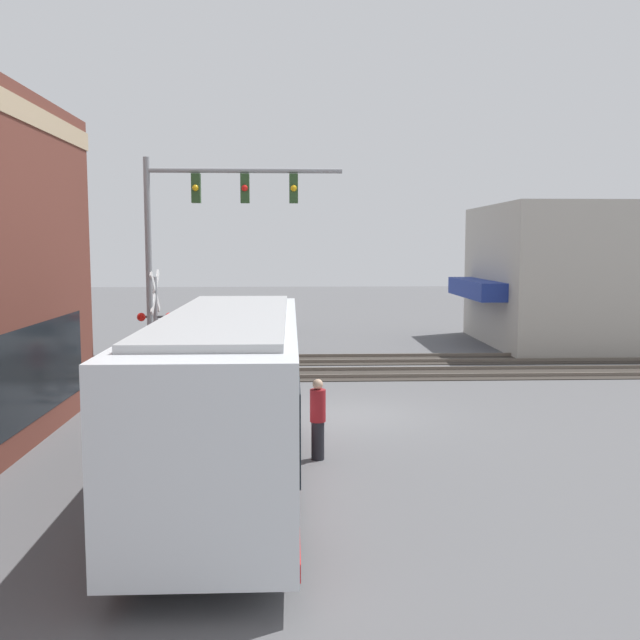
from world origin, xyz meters
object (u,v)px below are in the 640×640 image
Objects in this scene: crossing_signal at (156,317)px; pedestrian_near_bus at (318,419)px; city_bus at (229,391)px; pedestrian_at_crossing at (168,365)px; parked_car_white at (264,335)px; parked_car_silver at (269,320)px.

crossing_signal reaches higher than pedestrian_near_bus.
pedestrian_near_bus is at bearing -47.62° from city_bus.
crossing_signal reaches higher than pedestrian_at_crossing.
parked_car_white is 2.49× the size of pedestrian_near_bus.
crossing_signal is 2.16× the size of pedestrian_near_bus.
pedestrian_near_bus is at bearing -173.75° from parked_car_white.
parked_car_white is at bearing 180.00° from parked_car_silver.
crossing_signal is (9.68, 3.19, 0.46)m from city_bus.
city_bus reaches higher than parked_car_silver.
parked_car_silver is 2.51× the size of pedestrian_at_crossing.
pedestrian_near_bus reaches higher than parked_car_white.
crossing_signal is at bearing 31.41° from pedestrian_near_bus.
crossing_signal is 2.19× the size of pedestrian_at_crossing.
parked_car_silver is 22.95m from pedestrian_near_bus.
parked_car_silver is (24.48, -0.00, -1.20)m from city_bus.
pedestrian_at_crossing is (8.79, 2.69, -0.95)m from city_bus.
city_bus is 17.57m from parked_car_white.
city_bus reaches higher than pedestrian_at_crossing.
pedestrian_at_crossing is at bearing 31.62° from pedestrian_near_bus.
crossing_signal is at bearing 157.87° from parked_car_white.
pedestrian_near_bus is at bearing -148.59° from crossing_signal.
crossing_signal is 0.87× the size of parked_car_silver.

